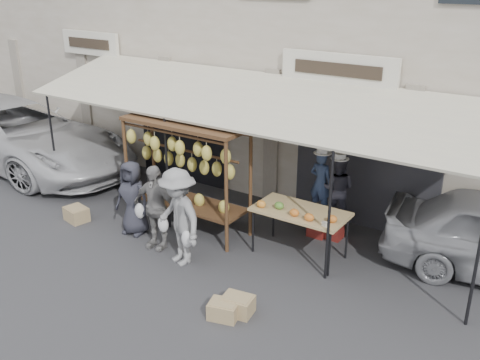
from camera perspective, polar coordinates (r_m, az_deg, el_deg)
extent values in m
plane|color=#2D2D30|center=(9.78, -7.46, -8.93)|extent=(90.00, 90.00, 0.00)
cube|color=beige|center=(14.02, 10.15, 15.34)|extent=(24.00, 6.00, 7.00)
cube|color=#232328|center=(10.94, 13.24, 1.28)|extent=(3.00, 0.10, 2.50)
cube|color=black|center=(13.22, -6.06, 5.24)|extent=(2.60, 0.10, 2.50)
cube|color=silver|center=(10.66, 10.44, 11.57)|extent=(2.40, 0.10, 0.60)
cube|color=silver|center=(14.89, -15.69, 13.88)|extent=(2.00, 0.10, 0.60)
cube|color=beige|center=(10.53, 0.18, 8.74)|extent=(10.00, 2.34, 0.63)
cylinder|color=black|center=(13.16, -19.30, 3.59)|extent=(0.05, 0.05, 2.30)
cylinder|color=black|center=(10.67, -7.76, 0.57)|extent=(0.05, 0.05, 2.30)
cylinder|color=black|center=(8.89, 9.48, -3.94)|extent=(0.05, 0.05, 2.30)
cylinder|color=black|center=(8.33, 24.04, -7.46)|extent=(0.05, 0.05, 2.30)
cylinder|color=#50321B|center=(11.18, -11.97, 1.00)|extent=(0.07, 0.07, 2.20)
cylinder|color=#50321B|center=(9.64, -1.47, -1.88)|extent=(0.07, 0.07, 2.20)
cylinder|color=#50321B|center=(11.71, -9.20, 2.14)|extent=(0.07, 0.07, 2.20)
cylinder|color=#50321B|center=(10.25, 1.12, -0.41)|extent=(0.07, 0.07, 2.20)
cube|color=#50321B|center=(10.30, -5.93, 6.04)|extent=(2.60, 0.90, 0.07)
cylinder|color=#50321B|center=(10.08, -7.18, 4.93)|extent=(2.50, 0.05, 0.05)
cylinder|color=#50321B|center=(10.59, -4.69, 5.85)|extent=(2.50, 0.05, 0.05)
cylinder|color=#50321B|center=(10.46, -5.82, 3.14)|extent=(2.50, 0.05, 0.05)
cube|color=#50321B|center=(10.85, -5.60, -2.38)|extent=(2.50, 0.80, 0.05)
ellipsoid|color=#EAD658|center=(10.88, -11.52, 4.58)|extent=(0.20, 0.18, 0.30)
ellipsoid|color=#EAD658|center=(10.77, -9.76, 4.37)|extent=(0.20, 0.18, 0.30)
ellipsoid|color=#EAD658|center=(10.46, -9.07, 3.87)|extent=(0.20, 0.18, 0.30)
ellipsoid|color=#EAD658|center=(10.36, -7.23, 3.84)|extent=(0.20, 0.18, 0.30)
ellipsoid|color=#EAD658|center=(10.05, -6.43, 3.43)|extent=(0.20, 0.18, 0.30)
ellipsoid|color=#EAD658|center=(9.97, -4.49, 3.30)|extent=(0.20, 0.18, 0.30)
ellipsoid|color=#EAD658|center=(9.67, -3.58, 2.86)|extent=(0.20, 0.18, 0.30)
ellipsoid|color=#EAD658|center=(9.62, -1.54, 2.54)|extent=(0.20, 0.18, 0.30)
ellipsoid|color=#EAD658|center=(11.21, -9.92, 2.89)|extent=(0.20, 0.18, 0.30)
ellipsoid|color=#EAD658|center=(11.01, -8.79, 2.61)|extent=(0.20, 0.18, 0.30)
ellipsoid|color=#EAD658|center=(10.82, -7.61, 2.29)|extent=(0.20, 0.18, 0.30)
ellipsoid|color=#EAD658|center=(10.62, -6.40, 2.12)|extent=(0.20, 0.18, 0.30)
ellipsoid|color=#EAD658|center=(10.45, -5.13, 1.66)|extent=(0.20, 0.18, 0.30)
ellipsoid|color=#EAD658|center=(10.27, -3.83, 1.33)|extent=(0.20, 0.18, 0.30)
ellipsoid|color=#EAD658|center=(10.09, -2.48, 1.18)|extent=(0.20, 0.18, 0.30)
ellipsoid|color=#EAD658|center=(9.93, -1.09, 0.86)|extent=(0.20, 0.18, 0.30)
cube|color=tan|center=(9.67, 6.46, -3.39)|extent=(1.70, 0.90, 0.05)
cylinder|color=black|center=(9.92, 1.40, -5.47)|extent=(0.04, 0.04, 0.85)
cylinder|color=black|center=(9.28, 9.50, -7.81)|extent=(0.04, 0.04, 0.85)
cylinder|color=black|center=(10.49, 3.59, -3.94)|extent=(0.04, 0.04, 0.85)
cylinder|color=black|center=(9.89, 11.33, -6.02)|extent=(0.04, 0.04, 0.85)
ellipsoid|color=orange|center=(9.70, 2.28, -2.57)|extent=(0.18, 0.14, 0.14)
ellipsoid|color=#598C33|center=(9.66, 4.20, -2.73)|extent=(0.18, 0.14, 0.14)
ellipsoid|color=orange|center=(9.41, 5.82, -3.47)|extent=(0.18, 0.14, 0.14)
ellipsoid|color=orange|center=(9.26, 7.39, -3.96)|extent=(0.18, 0.14, 0.14)
ellipsoid|color=orange|center=(9.26, 9.80, -4.10)|extent=(0.18, 0.14, 0.14)
imported|color=navy|center=(10.35, 8.61, -0.30)|extent=(0.48, 0.34, 1.27)
imported|color=#2F2F3A|center=(10.31, 10.38, -0.94)|extent=(0.71, 0.61, 1.28)
imported|color=#2B2B35|center=(10.70, -11.39, -1.89)|extent=(0.79, 0.57, 1.51)
imported|color=gray|center=(10.05, -9.02, -2.88)|extent=(0.99, 0.48, 1.64)
imported|color=gray|center=(9.43, -6.59, -3.96)|extent=(1.31, 1.00, 1.79)
cube|color=maroon|center=(10.71, 8.35, -4.67)|extent=(0.39, 0.39, 0.49)
cube|color=maroon|center=(10.65, 10.08, -5.15)|extent=(0.35, 0.35, 0.41)
cube|color=tan|center=(8.40, -0.25, -13.19)|extent=(0.52, 0.43, 0.28)
cube|color=tan|center=(8.31, -1.75, -13.70)|extent=(0.52, 0.44, 0.26)
cube|color=tan|center=(11.75, -17.04, -3.50)|extent=(0.55, 0.46, 0.29)
imported|color=silver|center=(15.91, -23.25, 6.22)|extent=(5.99, 3.16, 2.41)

